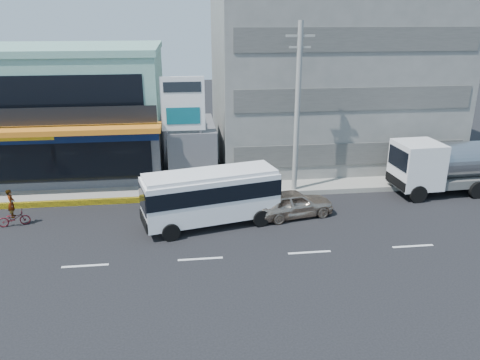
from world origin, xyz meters
name	(u,v)px	position (x,y,z in m)	size (l,w,h in m)	color
ground	(200,259)	(0.00, 0.00, 0.00)	(120.00, 120.00, 0.00)	black
sidewalk	(271,180)	(5.00, 9.50, 0.15)	(70.00, 5.00, 0.30)	gray
shop_building	(72,113)	(-8.00, 13.95, 4.00)	(12.40, 11.70, 8.00)	#49494E
concrete_building	(328,63)	(10.00, 15.00, 7.00)	(16.00, 12.00, 14.00)	gray
gap_structure	(192,149)	(0.00, 12.00, 1.75)	(3.00, 6.00, 3.50)	#49494E
satellite_dish	(192,125)	(0.00, 11.00, 3.58)	(1.50, 1.50, 0.15)	slate
billboard	(183,110)	(-0.50, 9.20, 4.93)	(2.60, 0.18, 6.90)	gray
utility_pole_near	(297,110)	(6.00, 7.40, 5.15)	(1.60, 0.30, 10.00)	#999993
minibus	(211,194)	(0.72, 3.57, 1.72)	(7.20, 3.72, 2.88)	white
sedan	(293,203)	(5.18, 4.12, 0.73)	(1.73, 4.31, 1.47)	#C2AB94
tanker_truck	(455,165)	(15.65, 6.48, 1.74)	(8.37, 3.05, 3.25)	white
motorcycle_rider	(13,214)	(-9.36, 4.65, 0.66)	(1.63, 0.86, 1.99)	#4C0A12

